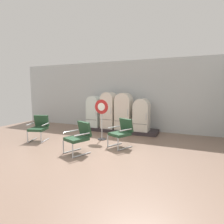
# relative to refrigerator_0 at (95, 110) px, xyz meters

# --- Properties ---
(ground) EXTENTS (12.00, 10.00, 0.05)m
(ground) POSITION_rel_refrigerator_0_xyz_m (1.16, -2.92, -0.95)
(ground) COLOR #846858
(back_wall) EXTENTS (11.76, 0.12, 3.26)m
(back_wall) POSITION_rel_refrigerator_0_xyz_m (1.16, 0.74, 0.72)
(back_wall) COLOR silver
(back_wall) RESTS_ON ground
(display_plinth) EXTENTS (3.60, 0.95, 0.15)m
(display_plinth) POSITION_rel_refrigerator_0_xyz_m (1.16, 0.10, -0.85)
(display_plinth) COLOR #31292C
(display_plinth) RESTS_ON ground
(refrigerator_0) EXTENTS (0.59, 0.69, 1.46)m
(refrigerator_0) POSITION_rel_refrigerator_0_xyz_m (0.00, 0.00, 0.00)
(refrigerator_0) COLOR silver
(refrigerator_0) RESTS_ON display_plinth
(refrigerator_1) EXTENTS (0.61, 0.68, 1.64)m
(refrigerator_1) POSITION_rel_refrigerator_0_xyz_m (0.74, -0.01, 0.10)
(refrigerator_1) COLOR silver
(refrigerator_1) RESTS_ON display_plinth
(refrigerator_2) EXTENTS (0.69, 0.62, 1.62)m
(refrigerator_2) POSITION_rel_refrigerator_0_xyz_m (1.47, -0.03, 0.08)
(refrigerator_2) COLOR silver
(refrigerator_2) RESTS_ON display_plinth
(refrigerator_3) EXTENTS (0.65, 0.63, 1.38)m
(refrigerator_3) POSITION_rel_refrigerator_0_xyz_m (2.28, -0.03, -0.05)
(refrigerator_3) COLOR silver
(refrigerator_3) RESTS_ON display_plinth
(armchair_left) EXTENTS (0.75, 0.83, 0.94)m
(armchair_left) POSITION_rel_refrigerator_0_xyz_m (-1.01, -2.51, -0.41)
(armchair_left) COLOR silver
(armchair_left) RESTS_ON ground
(armchair_right) EXTENTS (0.81, 0.87, 0.94)m
(armchair_right) POSITION_rel_refrigerator_0_xyz_m (2.12, -2.03, -0.41)
(armchair_right) COLOR silver
(armchair_right) RESTS_ON ground
(armchair_center) EXTENTS (0.78, 0.85, 0.94)m
(armchair_center) POSITION_rel_refrigerator_0_xyz_m (1.15, -3.11, -0.41)
(armchair_center) COLOR silver
(armchair_center) RESTS_ON ground
(sign_stand) EXTENTS (0.54, 0.32, 1.53)m
(sign_stand) POSITION_rel_refrigerator_0_xyz_m (1.11, -1.50, -0.11)
(sign_stand) COLOR #2D2D30
(sign_stand) RESTS_ON ground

